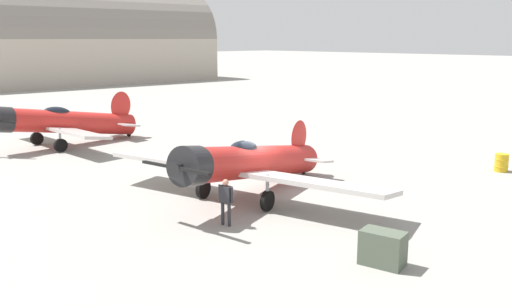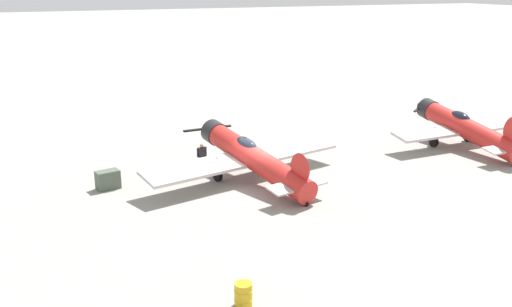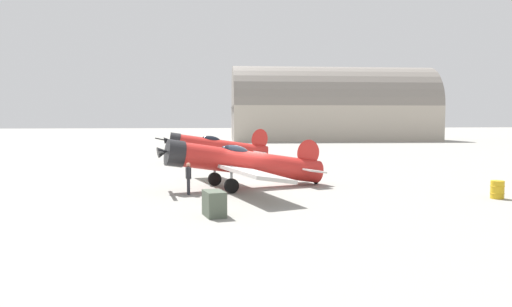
% 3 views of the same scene
% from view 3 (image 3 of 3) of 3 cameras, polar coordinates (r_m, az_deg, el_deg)
% --- Properties ---
extents(ground_plane, '(400.00, 400.00, 0.00)m').
position_cam_3_polar(ground_plane, '(27.86, -0.77, -4.09)').
color(ground_plane, gray).
extents(airplane_foreground, '(12.91, 9.91, 2.90)m').
position_cam_3_polar(airplane_foreground, '(27.51, -1.82, -1.10)').
color(airplane_foreground, red).
rests_on(airplane_foreground, ground_plane).
extents(airplane_mid_apron, '(10.30, 10.38, 3.20)m').
position_cam_3_polar(airplane_mid_apron, '(43.54, -4.86, 0.78)').
color(airplane_mid_apron, red).
rests_on(airplane_mid_apron, ground_plane).
extents(ground_crew_mechanic, '(0.66, 0.30, 1.70)m').
position_cam_3_polar(ground_crew_mechanic, '(25.42, -8.03, -2.58)').
color(ground_crew_mechanic, '#2D2D33').
rests_on(ground_crew_mechanic, ground_plane).
extents(equipment_crate, '(1.39, 0.98, 1.05)m').
position_cam_3_polar(equipment_crate, '(19.73, -4.99, -5.95)').
color(equipment_crate, '#4C5647').
rests_on(equipment_crate, ground_plane).
extents(fuel_drum, '(0.68, 0.68, 0.90)m').
position_cam_3_polar(fuel_drum, '(26.88, 26.73, -3.85)').
color(fuel_drum, gold).
rests_on(fuel_drum, ground_plane).
extents(distant_hangar, '(17.28, 38.54, 14.92)m').
position_cam_3_polar(distant_hangar, '(92.78, 8.95, 4.94)').
color(distant_hangar, '#ADA393').
rests_on(distant_hangar, ground_plane).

